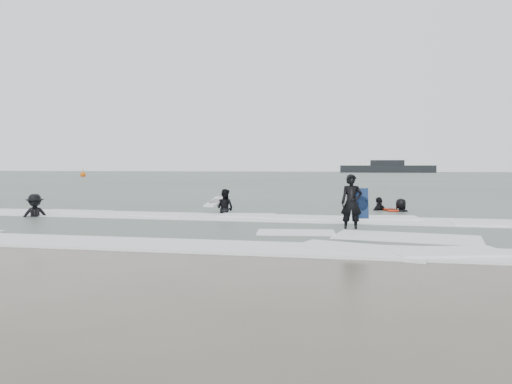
% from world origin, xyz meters
% --- Properties ---
extents(ground, '(320.00, 320.00, 0.00)m').
position_xyz_m(ground, '(0.00, 0.00, 0.00)').
color(ground, brown).
rests_on(ground, ground).
extents(sea, '(320.00, 320.00, 0.00)m').
position_xyz_m(sea, '(0.00, 80.00, 0.06)').
color(sea, '#47544C').
rests_on(sea, ground).
extents(surfer_centre, '(0.69, 0.49, 1.80)m').
position_xyz_m(surfer_centre, '(3.40, 3.40, 0.00)').
color(surfer_centre, black).
rests_on(surfer_centre, ground).
extents(surfer_wading, '(0.95, 0.84, 1.62)m').
position_xyz_m(surfer_wading, '(-1.88, 7.51, 0.00)').
color(surfer_wading, black).
rests_on(surfer_wading, ground).
extents(surfer_breaker, '(1.33, 1.22, 1.80)m').
position_xyz_m(surfer_breaker, '(-8.72, 4.63, 0.00)').
color(surfer_breaker, black).
rests_on(surfer_breaker, ground).
extents(surfer_right_near, '(1.04, 1.07, 1.80)m').
position_xyz_m(surfer_right_near, '(4.42, 10.50, 0.00)').
color(surfer_right_near, black).
rests_on(surfer_right_near, ground).
extents(surfer_right_far, '(0.97, 0.75, 1.78)m').
position_xyz_m(surfer_right_far, '(5.31, 9.97, 0.00)').
color(surfer_right_far, black).
rests_on(surfer_right_far, ground).
extents(surf_foam, '(30.03, 9.06, 0.09)m').
position_xyz_m(surf_foam, '(0.00, 3.70, 0.04)').
color(surf_foam, white).
rests_on(surf_foam, ground).
extents(bodyboards, '(7.97, 7.22, 1.25)m').
position_xyz_m(bodyboards, '(2.09, 7.12, 0.50)').
color(bodyboards, '#0F2148').
rests_on(bodyboards, ground).
extents(buoy, '(1.00, 1.00, 1.65)m').
position_xyz_m(buoy, '(-47.46, 70.80, 0.42)').
color(buoy, '#CE5609').
rests_on(buoy, ground).
extents(vessel_horizon, '(27.22, 4.86, 3.69)m').
position_xyz_m(vessel_horizon, '(9.73, 140.27, 1.38)').
color(vessel_horizon, black).
rests_on(vessel_horizon, ground).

